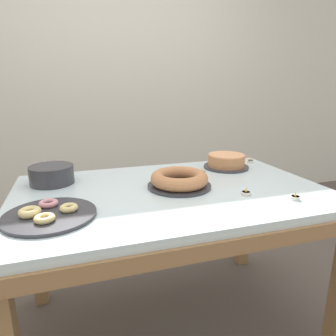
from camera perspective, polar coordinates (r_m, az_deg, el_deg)
The scene contains 11 objects.
ground_plane at distance 1.80m, azimuth 0.57°, elevation -27.53°, with size 12.00×12.00×0.00m, color #564C44.
wall_back at distance 3.06m, azimuth -10.36°, elevation 16.39°, with size 8.00×0.10×2.60m, color silver.
dining_table at distance 1.43m, azimuth 0.64°, elevation -7.62°, with size 1.45×0.93×0.76m.
cake_chocolate_round at distance 1.79m, azimuth 11.03°, elevation 1.22°, with size 0.26×0.26×0.08m.
cake_golden_bundt at distance 1.42m, azimuth 2.16°, elevation -2.25°, with size 0.30×0.30×0.07m.
pastry_platter at distance 1.19m, azimuth -21.75°, elevation -8.15°, with size 0.33×0.33×0.04m.
plate_stack at distance 1.57m, azimuth -21.26°, elevation -1.19°, with size 0.21×0.21×0.09m.
tealight_near_front at distance 1.37m, azimuth 23.08°, elevation -5.18°, with size 0.04×0.04×0.04m.
tealight_right_edge at distance 1.36m, azimuth 14.64°, elevation -4.61°, with size 0.04×0.04×0.04m.
tealight_centre at distance 1.95m, azimuth 15.44°, elevation 1.28°, with size 0.04×0.04×0.04m.
tealight_near_cakes at distance 1.64m, azimuth 6.50°, elevation -0.85°, with size 0.04×0.04×0.04m.
Camera 1 is at (-0.42, -1.26, 1.22)m, focal length 32.00 mm.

